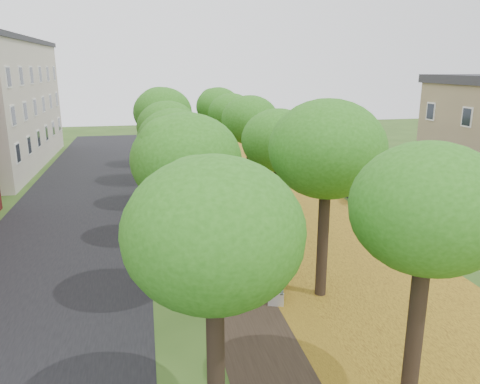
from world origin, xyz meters
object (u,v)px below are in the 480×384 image
car_grey (390,194)px  car_white (381,183)px  bench (275,282)px  car_silver (471,223)px  car_red (408,198)px

car_grey → car_white: car_white is taller
bench → car_silver: 11.91m
car_white → car_silver: bearing=172.1°
car_silver → car_grey: (-1.15, 5.89, -0.04)m
bench → car_grey: car_grey is taller
bench → car_red: bearing=-31.9°
car_red → car_grey: bearing=13.1°
car_silver → car_white: bearing=6.7°
car_red → car_grey: (-0.65, 0.98, 0.02)m
car_red → car_grey: size_ratio=0.85×
car_silver → car_grey: 6.00m
car_white → car_red: bearing=169.2°
car_silver → car_white: 8.17m
car_red → bench: bearing=109.6°
car_grey → bench: bearing=151.7°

